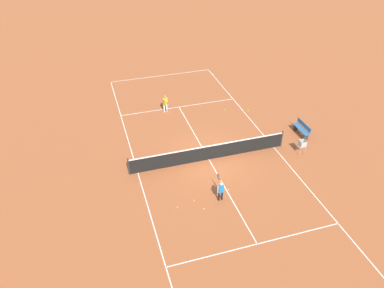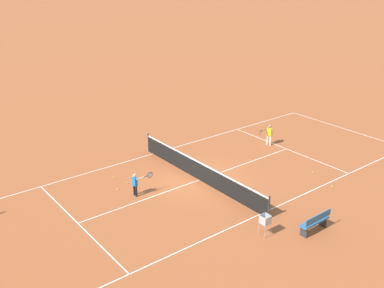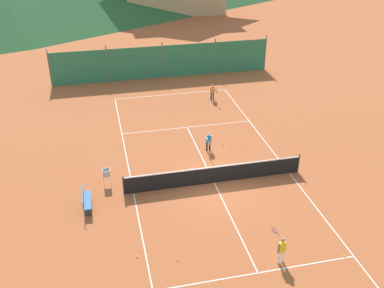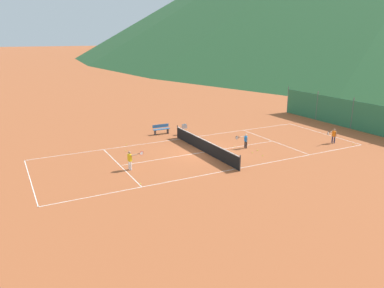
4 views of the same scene
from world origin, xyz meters
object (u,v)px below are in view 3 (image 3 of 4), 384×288
at_px(tennis_ball_alley_left, 223,145).
at_px(ball_hopper, 106,174).
at_px(tennis_ball_mid_court, 137,257).
at_px(tennis_ball_far_corner, 223,92).
at_px(player_far_baseline, 281,248).
at_px(tennis_ball_service_box, 245,146).
at_px(player_far_service, 209,140).
at_px(tennis_ball_alley_right, 231,150).
at_px(courtside_bench, 86,200).
at_px(player_near_service, 213,91).
at_px(tennis_ball_near_corner, 344,256).
at_px(tennis_ball_by_net_left, 199,156).
at_px(tennis_ball_by_net_right, 177,260).
at_px(tennis_net, 214,174).

height_order(tennis_ball_alley_left, ball_hopper, ball_hopper).
bearing_deg(tennis_ball_mid_court, tennis_ball_far_corner, 62.59).
bearing_deg(tennis_ball_mid_court, player_far_baseline, -15.33).
bearing_deg(tennis_ball_service_box, player_far_service, 179.27).
relative_size(tennis_ball_alley_right, tennis_ball_service_box, 1.00).
height_order(tennis_ball_alley_left, courtside_bench, courtside_bench).
bearing_deg(player_near_service, tennis_ball_near_corner, -86.52).
xyz_separation_m(tennis_ball_alley_right, tennis_ball_service_box, (0.92, 0.23, 0.00)).
height_order(tennis_ball_by_net_left, tennis_ball_by_net_right, same).
bearing_deg(tennis_ball_mid_court, ball_hopper, 98.71).
height_order(tennis_ball_alley_left, tennis_ball_service_box, same).
bearing_deg(tennis_net, player_far_service, 80.44).
height_order(tennis_net, player_far_service, player_far_service).
distance_m(tennis_net, tennis_ball_service_box, 4.26).
relative_size(player_far_baseline, tennis_ball_service_box, 18.78).
distance_m(player_near_service, tennis_ball_near_corner, 16.64).
distance_m(tennis_ball_far_corner, tennis_ball_by_net_right, 17.68).
bearing_deg(tennis_ball_by_net_left, courtside_bench, -150.90).
bearing_deg(ball_hopper, player_far_baseline, -47.83).
xyz_separation_m(tennis_ball_by_net_left, tennis_ball_alley_left, (1.66, 0.94, 0.00)).
bearing_deg(tennis_ball_service_box, tennis_ball_far_corner, 82.93).
distance_m(player_far_service, player_far_baseline, 9.28).
height_order(player_far_service, player_far_baseline, player_far_baseline).
bearing_deg(tennis_ball_by_net_right, tennis_ball_mid_court, 160.49).
relative_size(tennis_ball_far_corner, tennis_ball_by_net_left, 1.00).
distance_m(player_near_service, tennis_ball_by_net_right, 16.31).
distance_m(tennis_ball_far_corner, ball_hopper, 13.74).
distance_m(tennis_ball_alley_right, tennis_ball_alley_left, 0.74).
bearing_deg(tennis_net, player_far_baseline, -80.01).
xyz_separation_m(tennis_ball_alley_right, tennis_ball_by_net_right, (-4.74, -8.04, 0.00)).
distance_m(player_near_service, tennis_ball_mid_court, 16.41).
xyz_separation_m(tennis_net, ball_hopper, (-5.30, 1.01, 0.15)).
relative_size(tennis_net, tennis_ball_alley_right, 139.09).
xyz_separation_m(tennis_ball_by_net_right, courtside_bench, (-3.43, 4.32, 0.42)).
distance_m(player_near_service, tennis_ball_service_box, 7.07).
bearing_deg(tennis_ball_alley_right, tennis_ball_service_box, 13.84).
bearing_deg(ball_hopper, tennis_ball_service_box, 15.40).
height_order(tennis_ball_alley_right, tennis_ball_by_net_left, same).
relative_size(tennis_ball_alley_right, tennis_ball_by_net_right, 1.00).
xyz_separation_m(tennis_ball_far_corner, tennis_ball_by_net_left, (-3.87, -8.58, 0.00)).
relative_size(tennis_ball_by_net_right, tennis_ball_alley_left, 1.00).
distance_m(player_far_baseline, tennis_ball_alley_right, 9.06).
relative_size(tennis_ball_by_net_right, courtside_bench, 0.04).
height_order(tennis_ball_alley_right, tennis_ball_alley_left, same).
xyz_separation_m(player_far_service, tennis_ball_by_net_right, (-3.46, -8.30, -0.62)).
xyz_separation_m(tennis_ball_by_net_right, tennis_ball_mid_court, (-1.54, 0.55, 0.00)).
height_order(player_near_service, tennis_ball_service_box, player_near_service).
bearing_deg(tennis_ball_service_box, ball_hopper, -164.60).
bearing_deg(tennis_ball_alley_left, tennis_ball_service_box, -20.77).
bearing_deg(tennis_ball_by_net_right, tennis_net, 59.98).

